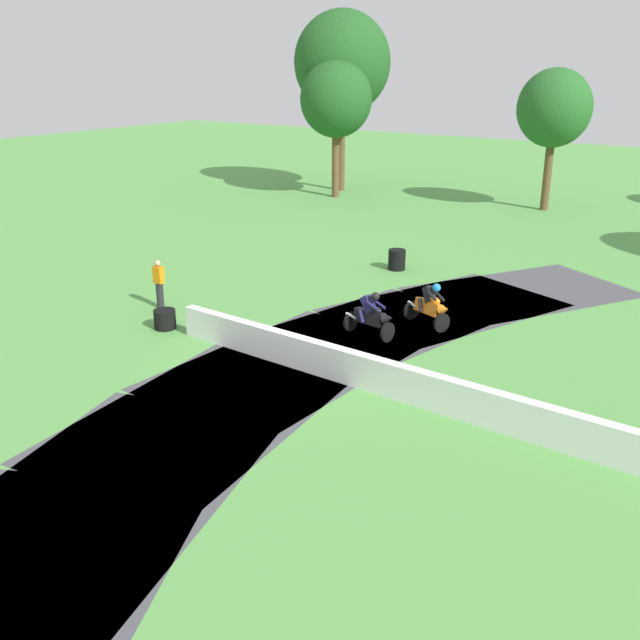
{
  "coord_description": "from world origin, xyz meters",
  "views": [
    {
      "loc": [
        10.94,
        -14.62,
        7.85
      ],
      "look_at": [
        0.16,
        1.37,
        0.9
      ],
      "focal_mm": 40.79,
      "sensor_mm": 36.0,
      "label": 1
    }
  ],
  "objects_px": {
    "tire_stack_near": "(397,260)",
    "tire_stack_mid_a": "(165,319)",
    "motorcycle_lead_orange": "(430,306)",
    "track_marshal": "(159,284)",
    "motorcycle_chase_black": "(372,316)"
  },
  "relations": [
    {
      "from": "tire_stack_mid_a",
      "to": "tire_stack_near",
      "type": "bearing_deg",
      "value": 74.49
    },
    {
      "from": "tire_stack_near",
      "to": "motorcycle_chase_black",
      "type": "bearing_deg",
      "value": -67.45
    },
    {
      "from": "motorcycle_chase_black",
      "to": "tire_stack_near",
      "type": "bearing_deg",
      "value": 112.55
    },
    {
      "from": "tire_stack_near",
      "to": "motorcycle_lead_orange",
      "type": "bearing_deg",
      "value": -52.48
    },
    {
      "from": "motorcycle_lead_orange",
      "to": "tire_stack_near",
      "type": "relative_size",
      "value": 2.16
    },
    {
      "from": "motorcycle_lead_orange",
      "to": "tire_stack_near",
      "type": "distance_m",
      "value": 6.42
    },
    {
      "from": "motorcycle_chase_black",
      "to": "tire_stack_near",
      "type": "distance_m",
      "value": 7.51
    },
    {
      "from": "tire_stack_mid_a",
      "to": "track_marshal",
      "type": "distance_m",
      "value": 2.15
    },
    {
      "from": "motorcycle_lead_orange",
      "to": "tire_stack_near",
      "type": "height_order",
      "value": "motorcycle_lead_orange"
    },
    {
      "from": "tire_stack_near",
      "to": "track_marshal",
      "type": "bearing_deg",
      "value": -116.88
    },
    {
      "from": "track_marshal",
      "to": "tire_stack_mid_a",
      "type": "bearing_deg",
      "value": -40.48
    },
    {
      "from": "tire_stack_near",
      "to": "tire_stack_mid_a",
      "type": "relative_size",
      "value": 1.19
    },
    {
      "from": "motorcycle_lead_orange",
      "to": "track_marshal",
      "type": "relative_size",
      "value": 1.06
    },
    {
      "from": "tire_stack_near",
      "to": "track_marshal",
      "type": "relative_size",
      "value": 0.49
    },
    {
      "from": "tire_stack_near",
      "to": "tire_stack_mid_a",
      "type": "xyz_separation_m",
      "value": [
        -2.74,
        -9.89,
        -0.1
      ]
    }
  ]
}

